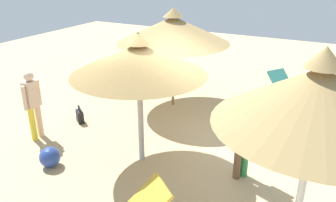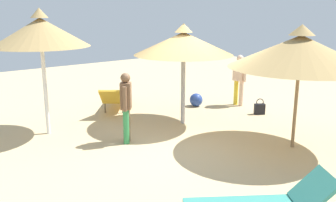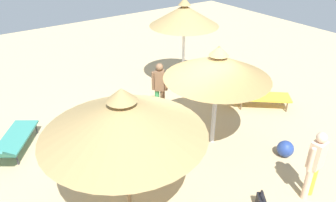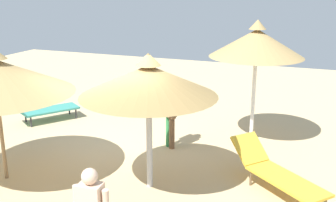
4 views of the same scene
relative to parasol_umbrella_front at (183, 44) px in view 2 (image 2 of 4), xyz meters
name	(u,v)px [view 2 (image 2 of 4)]	position (x,y,z in m)	size (l,w,h in m)	color
ground	(185,138)	(-0.62, -0.82, -2.09)	(24.00, 24.00, 0.10)	tan
parasol_umbrella_front	(183,44)	(0.00, 0.00, 0.00)	(2.47, 2.47, 2.53)	#B2B2B7
parasol_umbrella_near_left	(41,32)	(-3.03, 1.36, 0.33)	(2.17, 2.17, 2.90)	white
parasol_umbrella_far_left	(300,51)	(0.71, -2.77, 0.00)	(2.89, 2.89, 2.58)	olive
lounge_chair_back	(116,97)	(-0.67, 2.21, -1.66)	(1.78, 1.97, 0.80)	gold
person_standing_near_right	(239,77)	(2.52, 0.32, -1.17)	(0.24, 0.49, 1.54)	yellow
person_standing_edge	(126,104)	(-1.90, -0.31, -1.17)	(0.33, 0.36, 1.56)	brown
handbag	(260,108)	(2.21, -0.73, -1.88)	(0.31, 0.28, 0.45)	black
beach_ball	(196,100)	(1.42, 1.03, -1.85)	(0.39, 0.39, 0.39)	navy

